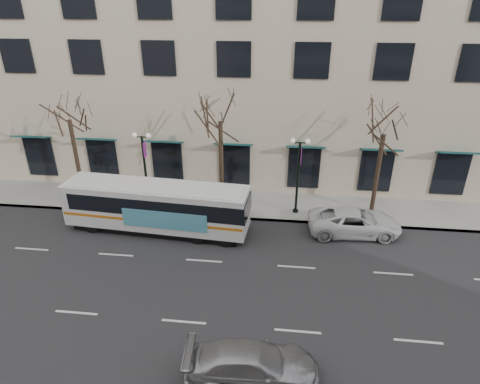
# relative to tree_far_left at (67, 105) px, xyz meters

# --- Properties ---
(ground) EXTENTS (160.00, 160.00, 0.00)m
(ground) POSITION_rel_tree_far_left_xyz_m (10.00, -8.80, -6.70)
(ground) COLOR black
(ground) RESTS_ON ground
(sidewalk_far) EXTENTS (80.00, 4.00, 0.15)m
(sidewalk_far) POSITION_rel_tree_far_left_xyz_m (15.00, 0.20, -6.62)
(sidewalk_far) COLOR gray
(sidewalk_far) RESTS_ON ground
(building_hotel) EXTENTS (40.00, 20.00, 24.00)m
(building_hotel) POSITION_rel_tree_far_left_xyz_m (8.00, 12.20, 5.30)
(building_hotel) COLOR #C6B797
(building_hotel) RESTS_ON ground
(tree_far_left) EXTENTS (3.60, 3.60, 8.34)m
(tree_far_left) POSITION_rel_tree_far_left_xyz_m (0.00, 0.00, 0.00)
(tree_far_left) COLOR black
(tree_far_left) RESTS_ON ground
(tree_far_mid) EXTENTS (3.60, 3.60, 8.55)m
(tree_far_mid) POSITION_rel_tree_far_left_xyz_m (10.00, 0.00, 0.21)
(tree_far_mid) COLOR black
(tree_far_mid) RESTS_ON ground
(tree_far_right) EXTENTS (3.60, 3.60, 8.06)m
(tree_far_right) POSITION_rel_tree_far_left_xyz_m (20.00, 0.00, -0.28)
(tree_far_right) COLOR black
(tree_far_right) RESTS_ON ground
(lamp_post_left) EXTENTS (1.22, 0.45, 5.21)m
(lamp_post_left) POSITION_rel_tree_far_left_xyz_m (5.01, -0.60, -3.75)
(lamp_post_left) COLOR black
(lamp_post_left) RESTS_ON ground
(lamp_post_right) EXTENTS (1.22, 0.45, 5.21)m
(lamp_post_right) POSITION_rel_tree_far_left_xyz_m (15.01, -0.60, -3.75)
(lamp_post_right) COLOR black
(lamp_post_right) RESTS_ON ground
(city_bus) EXTENTS (11.28, 3.24, 3.02)m
(city_bus) POSITION_rel_tree_far_left_xyz_m (6.67, -3.57, -5.05)
(city_bus) COLOR white
(city_bus) RESTS_ON ground
(silver_car) EXTENTS (5.15, 2.47, 1.45)m
(silver_car) POSITION_rel_tree_far_left_xyz_m (13.25, -13.66, -5.98)
(silver_car) COLOR #95979C
(silver_car) RESTS_ON ground
(white_pickup) EXTENTS (5.66, 2.92, 1.53)m
(white_pickup) POSITION_rel_tree_far_left_xyz_m (18.47, -2.60, -5.93)
(white_pickup) COLOR silver
(white_pickup) RESTS_ON ground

